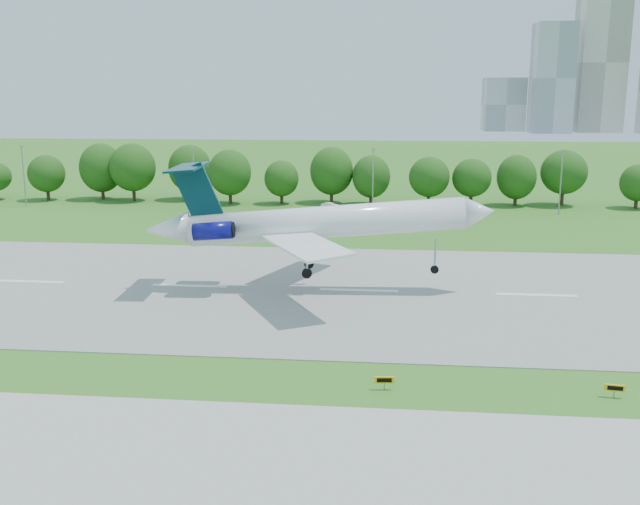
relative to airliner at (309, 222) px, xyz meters
The scene contains 10 objects.
ground 36.72m from the airliner, 43.97° to the right, with size 600.00×600.00×0.00m, color #2A641A.
runway 27.00m from the airliner, ahead, with size 400.00×45.00×0.08m, color gray.
tree_line 71.93m from the airliner, 68.98° to the left, with size 288.40×8.40×10.40m.
light_poles 61.71m from the airliner, 67.82° to the left, with size 175.90×0.25×12.19m.
skyline 387.46m from the airliner, 71.00° to the left, with size 127.00×52.00×80.00m.
airliner is the anchor object (origin of this frame).
taxi_sign_left 38.68m from the airliner, 46.57° to the right, with size 1.48×0.36×1.04m.
taxi_sign_centre 30.14m from the airliner, 72.07° to the right, with size 1.54×0.30×1.07m.
service_vehicle_a 60.90m from the airliner, 92.55° to the left, with size 1.26×3.62×1.19m, color white.
service_vehicle_b 60.12m from the airliner, 81.79° to the left, with size 1.55×3.86×1.32m, color silver.
Camera 1 is at (-16.66, -54.27, 22.17)m, focal length 40.00 mm.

